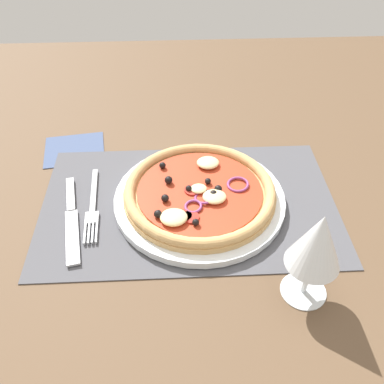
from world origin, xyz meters
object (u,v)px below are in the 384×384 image
at_px(fork, 93,208).
at_px(napkin, 74,149).
at_px(plate, 200,200).
at_px(wine_glass, 317,244).
at_px(knife, 72,219).
at_px(pizza, 200,193).

bearing_deg(fork, napkin, -165.72).
relative_size(plate, wine_glass, 1.94).
xyz_separation_m(wine_glass, napkin, (0.37, -0.35, -0.10)).
xyz_separation_m(knife, napkin, (0.03, -0.20, -0.00)).
bearing_deg(napkin, plate, 144.63).
height_order(plate, pizza, pizza).
bearing_deg(pizza, plate, -111.81).
height_order(fork, napkin, fork).
bearing_deg(knife, napkin, 177.23).
distance_m(wine_glass, napkin, 0.52).
relative_size(fork, napkin, 1.57).
bearing_deg(fork, knife, -55.59).
bearing_deg(wine_glass, knife, -23.96).
height_order(plate, knife, plate).
bearing_deg(plate, napkin, -35.37).
distance_m(fork, napkin, 0.18).
height_order(pizza, knife, pizza).
distance_m(fork, knife, 0.04).
bearing_deg(knife, pizza, 87.37).
distance_m(fork, wine_glass, 0.37).
bearing_deg(plate, pizza, 68.19).
height_order(pizza, wine_glass, wine_glass).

